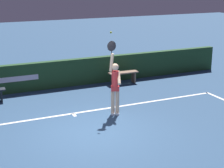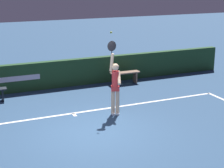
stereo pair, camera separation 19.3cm
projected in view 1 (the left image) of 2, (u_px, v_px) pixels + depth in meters
ground_plane at (91, 132)px, 11.20m from camera, size 60.00×60.00×0.00m
court_lines at (106, 147)px, 10.23m from camera, size 11.53×5.88×0.00m
back_wall at (47, 75)px, 15.44m from camera, size 16.84×0.30×1.14m
tennis_player at (115, 84)px, 12.38m from camera, size 0.49×0.49×2.53m
tennis_ball at (111, 32)px, 11.88m from camera, size 0.07×0.07×0.07m
courtside_bench_near at (123, 75)px, 16.21m from camera, size 1.31×0.38×0.52m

